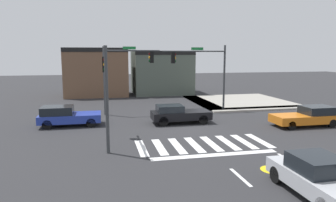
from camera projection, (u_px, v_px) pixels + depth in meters
ground_plane at (183, 127)px, 22.38m from camera, size 120.00×120.00×0.00m
crosswalk_near at (203, 144)px, 18.03m from camera, size 7.63×3.10×0.01m
bike_detector_marking at (273, 170)px, 14.04m from camera, size 1.13×1.13×0.01m
curb_corner_northeast at (237, 102)px, 33.23m from camera, size 10.00×10.60×0.15m
storefront_row at (132, 72)px, 39.88m from camera, size 15.82×6.55×5.90m
traffic_signal_northwest at (125, 67)px, 26.44m from camera, size 4.85×0.32×5.81m
traffic_signal_northeast at (202, 66)px, 27.81m from camera, size 5.87×0.32×5.95m
traffic_signal_southwest at (106, 78)px, 17.43m from camera, size 0.32×4.74×5.60m
car_silver at (318, 177)px, 11.34m from camera, size 1.84×4.13×1.50m
car_orange at (308, 116)px, 22.52m from camera, size 4.75×1.89×1.42m
car_black at (178, 114)px, 23.37m from camera, size 4.40×1.77×1.40m
car_blue at (67, 116)px, 22.53m from camera, size 4.34×1.95×1.45m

